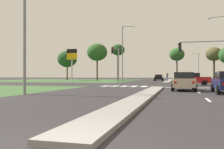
% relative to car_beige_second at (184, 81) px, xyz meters
% --- Properties ---
extents(ground_plane, '(200.00, 200.00, 0.00)m').
position_rel_car_beige_second_xyz_m(ground_plane, '(-2.44, 11.87, -0.79)').
color(ground_plane, '#282628').
extents(grass_verge_far_left, '(35.00, 35.00, 0.01)m').
position_rel_car_beige_second_xyz_m(grass_verge_far_left, '(-27.94, 36.37, -0.78)').
color(grass_verge_far_left, '#385B2D').
rests_on(grass_verge_far_left, ground).
extents(median_island_near, '(1.20, 22.00, 0.14)m').
position_rel_car_beige_second_xyz_m(median_island_near, '(-2.44, -7.13, -0.72)').
color(median_island_near, gray).
rests_on(median_island_near, ground).
extents(median_island_far, '(1.20, 36.00, 0.14)m').
position_rel_car_beige_second_xyz_m(median_island_far, '(-2.44, 36.87, -0.72)').
color(median_island_far, gray).
rests_on(median_island_far, ground).
extents(lane_dash_second, '(0.14, 2.00, 0.01)m').
position_rel_car_beige_second_xyz_m(lane_dash_second, '(1.06, -8.21, -0.78)').
color(lane_dash_second, silver).
rests_on(lane_dash_second, ground).
extents(lane_dash_third, '(0.14, 2.00, 0.01)m').
position_rel_car_beige_second_xyz_m(lane_dash_third, '(1.06, -2.21, -0.78)').
color(lane_dash_third, silver).
rests_on(lane_dash_third, ground).
extents(lane_dash_fourth, '(0.14, 2.00, 0.01)m').
position_rel_car_beige_second_xyz_m(lane_dash_fourth, '(1.06, 3.79, -0.78)').
color(lane_dash_fourth, silver).
rests_on(lane_dash_fourth, ground).
extents(stop_bar_near, '(6.40, 0.50, 0.01)m').
position_rel_car_beige_second_xyz_m(stop_bar_near, '(1.36, 4.87, -0.78)').
color(stop_bar_near, silver).
rests_on(stop_bar_near, ground).
extents(crosswalk_bar_near, '(0.70, 2.80, 0.01)m').
position_rel_car_beige_second_xyz_m(crosswalk_bar_near, '(-8.84, 6.67, -0.78)').
color(crosswalk_bar_near, silver).
rests_on(crosswalk_bar_near, ground).
extents(crosswalk_bar_second, '(0.70, 2.80, 0.01)m').
position_rel_car_beige_second_xyz_m(crosswalk_bar_second, '(-7.69, 6.67, -0.78)').
color(crosswalk_bar_second, silver).
rests_on(crosswalk_bar_second, ground).
extents(crosswalk_bar_third, '(0.70, 2.80, 0.01)m').
position_rel_car_beige_second_xyz_m(crosswalk_bar_third, '(-6.54, 6.67, -0.78)').
color(crosswalk_bar_third, silver).
rests_on(crosswalk_bar_third, ground).
extents(crosswalk_bar_fourth, '(0.70, 2.80, 0.01)m').
position_rel_car_beige_second_xyz_m(crosswalk_bar_fourth, '(-5.39, 6.67, -0.78)').
color(crosswalk_bar_fourth, silver).
rests_on(crosswalk_bar_fourth, ground).
extents(crosswalk_bar_fifth, '(0.70, 2.80, 0.01)m').
position_rel_car_beige_second_xyz_m(crosswalk_bar_fifth, '(-4.24, 6.67, -0.78)').
color(crosswalk_bar_fifth, silver).
rests_on(crosswalk_bar_fifth, ground).
extents(car_beige_second, '(1.97, 4.53, 1.54)m').
position_rel_car_beige_second_xyz_m(car_beige_second, '(0.00, 0.00, 0.00)').
color(car_beige_second, '#BCAD8E').
rests_on(car_beige_second, ground).
extents(car_black_third, '(2.00, 4.36, 1.47)m').
position_rel_car_beige_second_xyz_m(car_black_third, '(-4.79, 36.86, -0.03)').
color(car_black_third, black).
rests_on(car_black_third, ground).
extents(car_red_fifth, '(4.48, 1.99, 1.60)m').
position_rel_car_beige_second_xyz_m(car_red_fifth, '(1.36, 12.60, 0.03)').
color(car_red_fifth, '#A31919').
rests_on(car_red_fifth, ground).
extents(traffic_signal_far_left, '(0.32, 4.35, 5.83)m').
position_rel_car_beige_second_xyz_m(traffic_signal_far_left, '(-10.04, 16.95, 3.20)').
color(traffic_signal_far_left, gray).
rests_on(traffic_signal_far_left, ground).
extents(traffic_signal_near_right, '(5.75, 0.32, 5.03)m').
position_rel_car_beige_second_xyz_m(traffic_signal_near_right, '(2.92, 5.27, 2.76)').
color(traffic_signal_near_right, gray).
rests_on(traffic_signal_near_right, ground).
extents(street_lamp_near, '(1.79, 1.80, 8.67)m').
position_rel_car_beige_second_xyz_m(street_lamp_near, '(-10.64, -7.07, 4.09)').
color(street_lamp_near, gray).
rests_on(street_lamp_near, ground).
extents(street_lamp_second, '(2.46, 0.66, 9.12)m').
position_rel_car_beige_second_xyz_m(street_lamp_second, '(5.40, 13.34, 4.33)').
color(street_lamp_second, gray).
rests_on(street_lamp_second, ground).
extents(street_lamp_third, '(2.43, 0.42, 10.47)m').
position_rel_car_beige_second_xyz_m(street_lamp_third, '(-10.31, 23.52, 5.01)').
color(street_lamp_third, gray).
rests_on(street_lamp_third, ground).
extents(street_lamp_fourth, '(2.11, 1.11, 8.14)m').
position_rel_car_beige_second_xyz_m(street_lamp_fourth, '(5.42, 58.33, 3.81)').
color(street_lamp_fourth, gray).
rests_on(street_lamp_fourth, ground).
extents(pedestrian_at_median, '(0.34, 0.34, 1.69)m').
position_rel_car_beige_second_xyz_m(pedestrian_at_median, '(-2.41, 25.06, 0.38)').
color(pedestrian_at_median, '#335184').
rests_on(pedestrian_at_median, median_island_far).
extents(fuel_price_totem, '(1.80, 0.24, 5.78)m').
position_rel_car_beige_second_xyz_m(fuel_price_totem, '(-18.00, 17.43, 3.44)').
color(fuel_price_totem, silver).
rests_on(fuel_price_totem, ground).
extents(treeline_near, '(5.05, 5.05, 7.71)m').
position_rel_car_beige_second_xyz_m(treeline_near, '(-28.57, 38.25, 4.76)').
color(treeline_near, '#423323').
rests_on(treeline_near, ground).
extents(treeline_second, '(5.34, 5.34, 9.63)m').
position_rel_car_beige_second_xyz_m(treeline_second, '(-21.01, 40.35, 6.54)').
color(treeline_second, '#423323').
rests_on(treeline_second, ground).
extents(treeline_third, '(3.21, 3.21, 8.88)m').
position_rel_car_beige_second_xyz_m(treeline_third, '(-14.64, 37.37, 6.51)').
color(treeline_third, '#423323').
rests_on(treeline_third, ground).
extents(treeline_fourth, '(3.62, 3.62, 7.90)m').
position_rel_car_beige_second_xyz_m(treeline_fourth, '(-0.73, 40.76, 5.52)').
color(treeline_fourth, '#423323').
rests_on(treeline_fourth, ground).
extents(treeline_sixth, '(3.76, 3.76, 7.84)m').
position_rel_car_beige_second_xyz_m(treeline_sixth, '(7.65, 40.34, 5.38)').
color(treeline_sixth, '#423323').
rests_on(treeline_sixth, ground).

